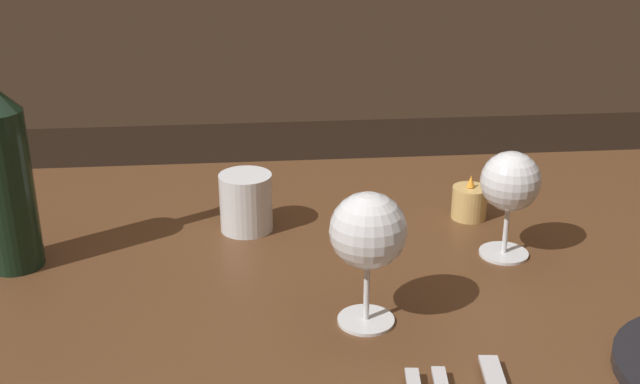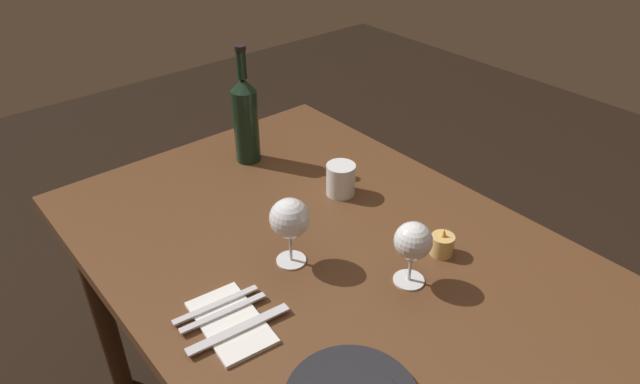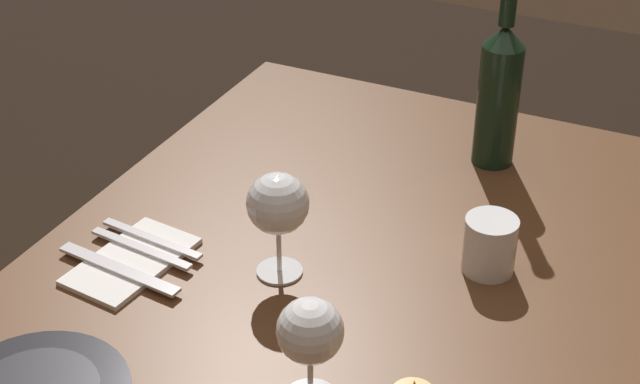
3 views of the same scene
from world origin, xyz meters
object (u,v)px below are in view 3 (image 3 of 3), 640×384
(wine_glass_left, at_px, (278,206))
(fork_outer, at_px, (151,240))
(fork_inner, at_px, (141,248))
(wine_glass_right, at_px, (310,334))
(wine_bottle, at_px, (499,91))
(water_tumbler, at_px, (489,248))
(table_knife, at_px, (119,269))
(folded_napkin, at_px, (131,261))

(wine_glass_left, relative_size, fork_outer, 0.88)
(fork_inner, bearing_deg, wine_glass_right, 65.46)
(wine_bottle, height_order, water_tumbler, wine_bottle)
(wine_glass_left, bearing_deg, table_knife, -62.92)
(folded_napkin, bearing_deg, water_tumbler, 114.04)
(wine_glass_left, xyz_separation_m, table_knife, (0.10, -0.20, -0.10))
(wine_glass_right, xyz_separation_m, wine_bottle, (-0.64, 0.03, 0.03))
(wine_bottle, distance_m, fork_outer, 0.61)
(wine_bottle, height_order, folded_napkin, wine_bottle)
(fork_inner, bearing_deg, water_tumbler, 111.42)
(water_tumbler, bearing_deg, wine_glass_right, -18.22)
(water_tumbler, xyz_separation_m, fork_inner, (0.18, -0.47, -0.03))
(water_tumbler, bearing_deg, wine_glass_left, -62.99)
(wine_glass_left, xyz_separation_m, fork_outer, (0.02, -0.20, -0.10))
(water_tumbler, relative_size, folded_napkin, 0.42)
(water_tumbler, xyz_separation_m, table_knife, (0.24, -0.47, -0.03))
(water_tumbler, distance_m, fork_outer, 0.49)
(wine_bottle, bearing_deg, folded_napkin, -36.91)
(wine_glass_right, distance_m, fork_outer, 0.41)
(folded_napkin, bearing_deg, wine_glass_right, 68.91)
(water_tumbler, bearing_deg, fork_inner, -68.58)
(wine_glass_left, relative_size, table_knife, 0.76)
(wine_glass_right, distance_m, table_knife, 0.38)
(wine_glass_right, distance_m, water_tumbler, 0.37)
(fork_inner, bearing_deg, wine_glass_left, 103.43)
(wine_glass_left, relative_size, wine_glass_right, 1.09)
(wine_glass_left, relative_size, fork_inner, 0.88)
(table_knife, bearing_deg, fork_outer, 180.00)
(wine_bottle, xyz_separation_m, fork_outer, (0.46, -0.38, -0.12))
(wine_glass_right, xyz_separation_m, water_tumbler, (-0.34, 0.11, -0.07))
(wine_glass_right, bearing_deg, fork_inner, -114.54)
(wine_glass_left, bearing_deg, wine_bottle, 157.55)
(wine_bottle, bearing_deg, fork_outer, -39.80)
(folded_napkin, xyz_separation_m, table_knife, (0.03, 0.00, 0.01))
(wine_glass_right, relative_size, table_knife, 0.69)
(table_knife, bearing_deg, wine_glass_right, 73.27)
(water_tumbler, distance_m, fork_inner, 0.50)
(wine_bottle, xyz_separation_m, fork_inner, (0.48, -0.38, -0.12))
(wine_glass_right, bearing_deg, wine_bottle, 177.43)
(wine_bottle, relative_size, fork_outer, 1.85)
(wine_glass_left, xyz_separation_m, wine_glass_right, (0.21, 0.15, -0.01))
(wine_bottle, bearing_deg, wine_glass_right, -2.57)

